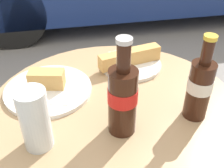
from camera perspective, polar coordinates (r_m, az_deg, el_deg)
bistro_table at (r=0.90m, az=0.46°, el=-12.99°), size 0.73×0.73×0.77m
cola_bottle_left at (r=0.73m, az=17.37°, el=-0.57°), size 0.06×0.06×0.23m
cola_bottle_right at (r=0.65m, az=1.88°, el=-2.83°), size 0.07×0.07×0.25m
drinking_glass at (r=0.65m, az=-15.30°, el=-7.43°), size 0.07×0.07×0.15m
lunch_plate_near at (r=0.85m, az=-12.88°, el=-0.64°), size 0.26×0.26×0.07m
lunch_plate_far at (r=0.94m, az=3.84°, el=4.71°), size 0.22×0.20×0.06m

